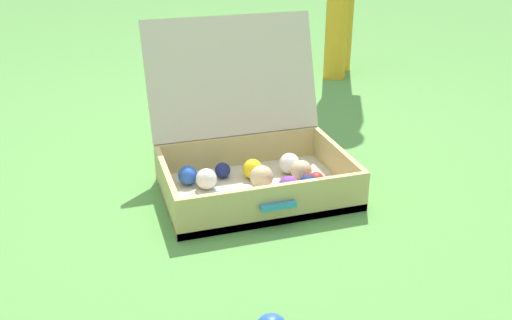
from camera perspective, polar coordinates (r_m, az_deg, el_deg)
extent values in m
plane|color=#569342|center=(1.96, -2.15, -2.70)|extent=(16.00, 16.00, 0.00)
cube|color=beige|center=(1.90, 0.00, -3.14)|extent=(0.61, 0.42, 0.03)
cube|color=tan|center=(1.82, -8.88, -2.87)|extent=(0.02, 0.42, 0.13)
cube|color=tan|center=(1.97, 8.17, -0.53)|extent=(0.02, 0.42, 0.13)
cube|color=tan|center=(1.71, 2.02, -4.51)|extent=(0.57, 0.02, 0.13)
cube|color=tan|center=(2.05, -1.67, 0.70)|extent=(0.57, 0.02, 0.13)
cube|color=beige|center=(2.03, -2.37, 8.40)|extent=(0.61, 0.16, 0.40)
cube|color=teal|center=(1.69, 2.26, -4.63)|extent=(0.11, 0.02, 0.02)
sphere|color=purple|center=(1.83, 3.30, -2.67)|extent=(0.07, 0.07, 0.07)
sphere|color=white|center=(1.80, -0.78, -3.31)|extent=(0.06, 0.06, 0.06)
sphere|color=#D1B784|center=(1.94, 4.56, -1.06)|extent=(0.07, 0.07, 0.07)
sphere|color=white|center=(1.88, -4.99, -1.89)|extent=(0.07, 0.07, 0.07)
sphere|color=#D1B784|center=(1.88, 0.56, -1.70)|extent=(0.08, 0.08, 0.08)
sphere|color=red|center=(1.90, 6.05, -1.98)|extent=(0.05, 0.05, 0.05)
sphere|color=white|center=(1.99, 3.32, -0.30)|extent=(0.07, 0.07, 0.07)
sphere|color=white|center=(1.71, -3.22, -5.21)|extent=(0.05, 0.05, 0.05)
sphere|color=navy|center=(1.96, -3.36, -1.04)|extent=(0.05, 0.05, 0.05)
sphere|color=navy|center=(1.85, 5.26, -2.46)|extent=(0.07, 0.07, 0.07)
sphere|color=yellow|center=(1.72, -6.20, -4.98)|extent=(0.05, 0.05, 0.05)
sphere|color=blue|center=(1.76, -3.86, -4.01)|extent=(0.06, 0.06, 0.06)
sphere|color=white|center=(1.85, 6.92, -2.89)|extent=(0.05, 0.05, 0.05)
sphere|color=yellow|center=(1.95, -0.35, -0.89)|extent=(0.07, 0.07, 0.07)
sphere|color=blue|center=(1.92, -6.85, -1.54)|extent=(0.06, 0.06, 0.06)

